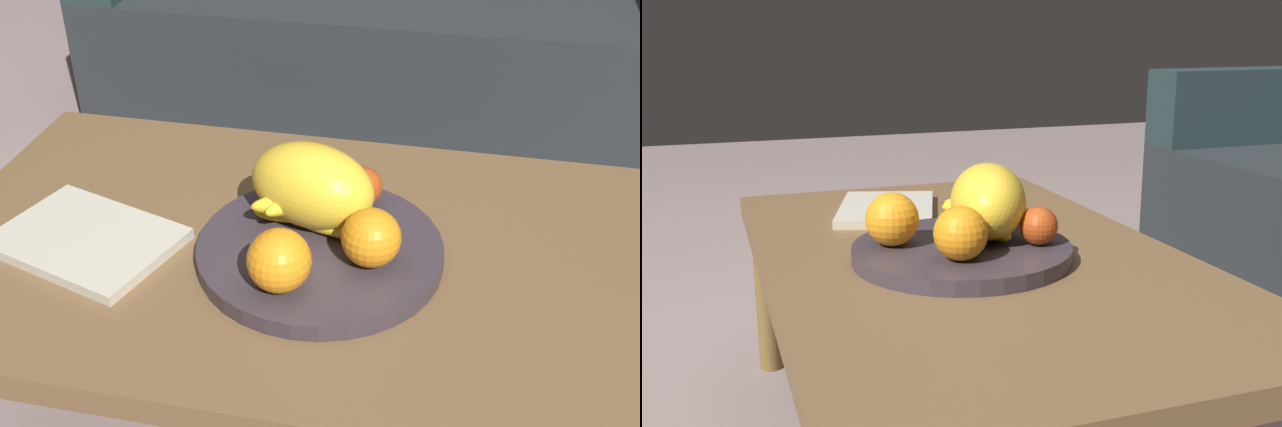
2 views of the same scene
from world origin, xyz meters
TOP-DOWN VIEW (x-y plane):
  - coffee_table at (0.00, 0.00)m, footprint 1.09×0.66m
  - fruit_bowl at (0.03, -0.03)m, footprint 0.35×0.35m
  - melon_large_front at (0.01, 0.03)m, footprint 0.22×0.17m
  - orange_front at (-0.00, -0.13)m, footprint 0.08×0.08m
  - orange_left at (0.11, -0.05)m, footprint 0.08×0.08m
  - apple_front at (0.07, 0.09)m, footprint 0.06×0.06m
  - banana_bunch at (0.00, 0.02)m, footprint 0.18×0.14m
  - magazine at (-0.31, -0.06)m, footprint 0.29×0.25m

SIDE VIEW (x-z plane):
  - coffee_table at x=0.00m, z-range 0.15..0.54m
  - magazine at x=-0.31m, z-range 0.39..0.40m
  - fruit_bowl at x=0.03m, z-range 0.39..0.41m
  - banana_bunch at x=0.00m, z-range 0.41..0.47m
  - apple_front at x=0.07m, z-range 0.41..0.47m
  - orange_left at x=0.11m, z-range 0.41..0.49m
  - orange_front at x=0.00m, z-range 0.41..0.49m
  - melon_large_front at x=0.01m, z-range 0.41..0.53m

